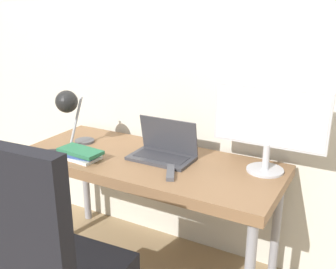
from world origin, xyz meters
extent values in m
cube|color=beige|center=(0.00, 0.69, 1.30)|extent=(8.00, 0.05, 2.60)
cube|color=brown|center=(0.00, 0.31, 0.68)|extent=(1.52, 0.62, 0.06)
cylinder|color=gray|center=(-0.70, 0.06, 0.33)|extent=(0.05, 0.05, 0.65)
cylinder|color=gray|center=(-0.70, 0.56, 0.33)|extent=(0.05, 0.05, 0.65)
cylinder|color=gray|center=(0.70, 0.56, 0.33)|extent=(0.05, 0.05, 0.65)
cube|color=#38383D|center=(0.07, 0.34, 0.72)|extent=(0.36, 0.21, 0.02)
cube|color=#2D2D33|center=(0.07, 0.34, 0.73)|extent=(0.31, 0.12, 0.00)
cube|color=#38383D|center=(0.07, 0.42, 0.83)|extent=(0.36, 0.05, 0.21)
cube|color=navy|center=(0.07, 0.42, 0.83)|extent=(0.32, 0.04, 0.18)
cylinder|color=#B7B7BC|center=(0.63, 0.46, 0.72)|extent=(0.20, 0.20, 0.01)
cylinder|color=#B7B7BC|center=(0.63, 0.46, 0.79)|extent=(0.04, 0.04, 0.14)
cube|color=#B7B7BC|center=(0.63, 0.47, 1.00)|extent=(0.58, 0.02, 0.31)
cube|color=silver|center=(0.63, 0.46, 1.00)|extent=(0.56, 0.00, 0.28)
cylinder|color=#4C4C51|center=(-0.50, 0.35, 0.72)|extent=(0.12, 0.12, 0.02)
cylinder|color=#99999E|center=(-0.50, 0.29, 0.87)|extent=(0.02, 0.14, 0.29)
sphere|color=black|center=(-0.50, 0.22, 1.01)|extent=(0.13, 0.13, 0.13)
cube|color=black|center=(0.03, -0.67, 0.81)|extent=(0.51, 0.10, 0.62)
cube|color=silver|center=(-0.33, 0.13, 0.72)|extent=(0.22, 0.15, 0.02)
cube|color=#334C8C|center=(-0.33, 0.14, 0.74)|extent=(0.20, 0.15, 0.02)
cube|color=#286B47|center=(-0.33, 0.13, 0.76)|extent=(0.27, 0.14, 0.02)
cube|color=#4C4C51|center=(0.21, 0.19, 0.72)|extent=(0.12, 0.18, 0.02)
ellipsoid|color=black|center=(-0.49, 0.08, 0.73)|extent=(0.14, 0.10, 0.04)
camera|label=1|loc=(1.10, -1.45, 1.56)|focal=42.00mm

